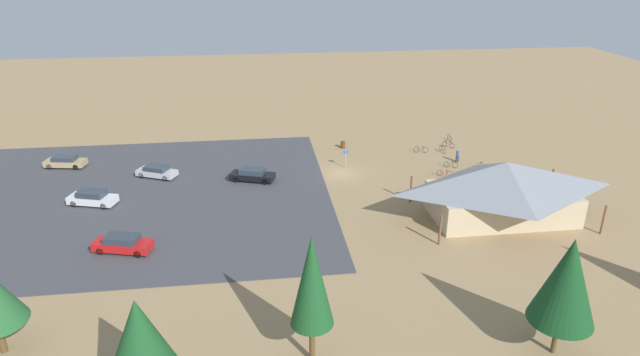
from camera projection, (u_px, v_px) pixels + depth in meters
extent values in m
plane|color=#9E7F56|center=(341.00, 173.00, 60.89)|extent=(160.00, 160.00, 0.00)
cube|color=#424247|center=(113.00, 198.00, 54.81)|extent=(43.90, 33.93, 0.05)
cube|color=#C6B28E|center=(501.00, 203.00, 50.39)|extent=(12.85, 6.71, 2.76)
pyramid|color=gray|center=(505.00, 176.00, 49.33)|extent=(15.21, 9.07, 2.74)
cylinder|color=brown|center=(552.00, 181.00, 55.25)|extent=(0.20, 0.20, 2.76)
cylinder|color=brown|center=(411.00, 189.00, 53.50)|extent=(0.20, 0.20, 2.76)
cylinder|color=brown|center=(603.00, 220.00, 47.27)|extent=(0.20, 0.20, 2.76)
cylinder|color=brown|center=(440.00, 230.00, 45.52)|extent=(0.20, 0.20, 2.76)
cylinder|color=brown|center=(343.00, 145.00, 68.65)|extent=(0.60, 0.60, 0.90)
cylinder|color=#99999E|center=(346.00, 159.00, 62.12)|extent=(0.08, 0.08, 2.20)
cube|color=#1959B2|center=(346.00, 152.00, 61.82)|extent=(0.56, 0.04, 0.40)
cylinder|color=brown|center=(556.00, 336.00, 33.16)|extent=(0.32, 0.32, 2.44)
cone|color=#14421E|center=(567.00, 281.00, 31.61)|extent=(3.91, 3.91, 5.59)
cone|color=#194C23|center=(140.00, 338.00, 27.67)|extent=(3.81, 3.81, 4.63)
cylinder|color=brown|center=(1.00, 337.00, 33.25)|extent=(0.43, 0.43, 2.26)
cylinder|color=brown|center=(312.00, 342.00, 32.43)|extent=(0.37, 0.37, 2.78)
cone|color=#194C23|center=(312.00, 281.00, 30.77)|extent=(2.59, 2.59, 5.85)
torus|color=black|center=(452.00, 146.00, 68.62)|extent=(0.46, 0.56, 0.68)
torus|color=black|center=(445.00, 144.00, 69.31)|extent=(0.46, 0.56, 0.68)
cylinder|color=#722D9E|center=(449.00, 144.00, 68.92)|extent=(0.65, 0.80, 0.04)
cylinder|color=#722D9E|center=(450.00, 144.00, 68.76)|extent=(0.04, 0.04, 0.44)
cube|color=black|center=(450.00, 142.00, 68.67)|extent=(0.19, 0.21, 0.05)
cylinder|color=#722D9E|center=(446.00, 142.00, 69.16)|extent=(0.04, 0.04, 0.43)
cylinder|color=black|center=(446.00, 141.00, 69.08)|extent=(0.40, 0.32, 0.03)
torus|color=black|center=(481.00, 165.00, 62.34)|extent=(0.51, 0.57, 0.73)
torus|color=black|center=(479.00, 168.00, 61.58)|extent=(0.51, 0.57, 0.73)
cylinder|color=#B7B7BC|center=(480.00, 165.00, 61.92)|extent=(0.63, 0.72, 0.04)
cylinder|color=#B7B7BC|center=(481.00, 164.00, 62.02)|extent=(0.04, 0.04, 0.38)
cube|color=black|center=(481.00, 163.00, 61.95)|extent=(0.19, 0.20, 0.05)
cylinder|color=#B7B7BC|center=(479.00, 165.00, 61.57)|extent=(0.04, 0.04, 0.45)
cylinder|color=black|center=(479.00, 164.00, 61.48)|extent=(0.38, 0.34, 0.03)
torus|color=black|center=(441.00, 148.00, 67.73)|extent=(0.09, 0.72, 0.72)
torus|color=black|center=(444.00, 151.00, 66.78)|extent=(0.09, 0.72, 0.72)
cylinder|color=orange|center=(443.00, 149.00, 67.21)|extent=(0.10, 0.97, 0.04)
cylinder|color=orange|center=(442.00, 147.00, 67.34)|extent=(0.04, 0.04, 0.43)
cube|color=black|center=(442.00, 146.00, 67.26)|extent=(0.09, 0.20, 0.05)
cylinder|color=orange|center=(444.00, 149.00, 66.77)|extent=(0.04, 0.04, 0.52)
cylinder|color=black|center=(444.00, 147.00, 66.67)|extent=(0.48, 0.06, 0.03)
torus|color=black|center=(505.00, 181.00, 58.08)|extent=(0.24, 0.66, 0.68)
torus|color=black|center=(498.00, 177.00, 58.99)|extent=(0.24, 0.66, 0.68)
cylinder|color=black|center=(501.00, 178.00, 58.49)|extent=(0.34, 0.96, 0.04)
cylinder|color=black|center=(503.00, 178.00, 58.29)|extent=(0.04, 0.04, 0.40)
cube|color=black|center=(503.00, 176.00, 58.21)|extent=(0.14, 0.21, 0.05)
cylinder|color=black|center=(499.00, 176.00, 58.82)|extent=(0.04, 0.04, 0.40)
cylinder|color=black|center=(499.00, 174.00, 58.74)|extent=(0.47, 0.18, 0.03)
torus|color=black|center=(451.00, 140.00, 70.83)|extent=(0.04, 0.66, 0.66)
torus|color=black|center=(448.00, 137.00, 71.80)|extent=(0.04, 0.66, 0.66)
cylinder|color=silver|center=(450.00, 138.00, 71.28)|extent=(0.04, 0.97, 0.04)
cylinder|color=silver|center=(450.00, 138.00, 71.08)|extent=(0.04, 0.04, 0.35)
cube|color=black|center=(450.00, 137.00, 71.01)|extent=(0.08, 0.20, 0.05)
cylinder|color=silver|center=(449.00, 136.00, 71.62)|extent=(0.04, 0.04, 0.43)
cylinder|color=black|center=(449.00, 135.00, 71.54)|extent=(0.48, 0.04, 0.03)
torus|color=black|center=(450.00, 174.00, 59.87)|extent=(0.67, 0.25, 0.69)
torus|color=black|center=(440.00, 173.00, 60.06)|extent=(0.67, 0.25, 0.69)
cylinder|color=red|center=(445.00, 173.00, 59.92)|extent=(0.96, 0.35, 0.04)
cylinder|color=red|center=(446.00, 172.00, 59.86)|extent=(0.04, 0.04, 0.37)
cube|color=black|center=(447.00, 171.00, 59.79)|extent=(0.22, 0.14, 0.05)
cylinder|color=red|center=(441.00, 171.00, 59.95)|extent=(0.04, 0.04, 0.48)
cylinder|color=black|center=(441.00, 169.00, 59.86)|extent=(0.18, 0.47, 0.03)
torus|color=black|center=(455.00, 165.00, 62.34)|extent=(0.68, 0.24, 0.70)
torus|color=black|center=(447.00, 165.00, 62.49)|extent=(0.68, 0.24, 0.70)
cylinder|color=#1E7F38|center=(451.00, 164.00, 62.37)|extent=(0.85, 0.29, 0.04)
cylinder|color=#1E7F38|center=(453.00, 163.00, 62.31)|extent=(0.04, 0.04, 0.42)
cube|color=black|center=(453.00, 162.00, 62.23)|extent=(0.21, 0.14, 0.05)
cylinder|color=#1E7F38|center=(448.00, 163.00, 62.39)|extent=(0.04, 0.04, 0.48)
cylinder|color=black|center=(448.00, 161.00, 62.29)|extent=(0.17, 0.47, 0.03)
torus|color=black|center=(425.00, 150.00, 67.08)|extent=(0.72, 0.21, 0.74)
torus|color=black|center=(416.00, 150.00, 67.18)|extent=(0.72, 0.21, 0.74)
cylinder|color=#2347B7|center=(421.00, 149.00, 67.08)|extent=(0.98, 0.27, 0.04)
cylinder|color=#2347B7|center=(422.00, 148.00, 67.03)|extent=(0.04, 0.04, 0.42)
cube|color=black|center=(423.00, 147.00, 66.95)|extent=(0.21, 0.12, 0.05)
cylinder|color=#2347B7|center=(417.00, 148.00, 67.07)|extent=(0.04, 0.04, 0.51)
cylinder|color=black|center=(418.00, 146.00, 66.97)|extent=(0.14, 0.47, 0.03)
torus|color=black|center=(501.00, 174.00, 59.82)|extent=(0.05, 0.67, 0.67)
torus|color=black|center=(497.00, 171.00, 60.76)|extent=(0.05, 0.67, 0.67)
cylinder|color=#197A7F|center=(499.00, 172.00, 60.25)|extent=(0.06, 0.95, 0.04)
cylinder|color=#197A7F|center=(500.00, 171.00, 60.05)|extent=(0.04, 0.04, 0.40)
cube|color=black|center=(500.00, 170.00, 59.97)|extent=(0.08, 0.20, 0.05)
cylinder|color=#197A7F|center=(498.00, 169.00, 60.59)|extent=(0.04, 0.04, 0.42)
cylinder|color=black|center=(498.00, 168.00, 60.51)|extent=(0.48, 0.04, 0.03)
cube|color=red|center=(123.00, 245.00, 44.67)|extent=(5.08, 2.94, 0.70)
cube|color=#2D3842|center=(122.00, 239.00, 44.43)|extent=(2.99, 2.18, 0.54)
cylinder|color=black|center=(100.00, 251.00, 44.29)|extent=(0.68, 0.38, 0.64)
cylinder|color=black|center=(109.00, 242.00, 45.67)|extent=(0.68, 0.38, 0.64)
cylinder|color=black|center=(138.00, 254.00, 43.87)|extent=(0.68, 0.38, 0.64)
cylinder|color=black|center=(146.00, 245.00, 45.25)|extent=(0.68, 0.38, 0.64)
cube|color=#BCBCC1|center=(157.00, 173.00, 59.59)|extent=(4.72, 3.41, 0.60)
cube|color=#2D3842|center=(156.00, 168.00, 59.38)|extent=(2.88, 2.41, 0.49)
cylinder|color=black|center=(141.00, 175.00, 59.41)|extent=(0.67, 0.47, 0.64)
cylinder|color=black|center=(149.00, 170.00, 60.74)|extent=(0.67, 0.47, 0.64)
cylinder|color=black|center=(165.00, 178.00, 58.59)|extent=(0.67, 0.47, 0.64)
cylinder|color=black|center=(173.00, 173.00, 59.92)|extent=(0.67, 0.47, 0.64)
cube|color=black|center=(253.00, 176.00, 58.62)|extent=(5.07, 3.19, 0.63)
cube|color=#2D3842|center=(252.00, 171.00, 58.39)|extent=(3.02, 2.32, 0.55)
cylinder|color=black|center=(236.00, 180.00, 58.30)|extent=(0.68, 0.41, 0.64)
cylinder|color=black|center=(241.00, 174.00, 59.69)|extent=(0.68, 0.41, 0.64)
cylinder|color=black|center=(265.00, 182.00, 57.71)|extent=(0.68, 0.41, 0.64)
cylinder|color=black|center=(269.00, 176.00, 59.10)|extent=(0.68, 0.41, 0.64)
cube|color=tan|center=(66.00, 163.00, 62.38)|extent=(4.81, 2.55, 0.64)
cube|color=#2D3842|center=(65.00, 158.00, 62.16)|extent=(2.79, 1.98, 0.47)
cylinder|color=black|center=(49.00, 167.00, 61.82)|extent=(0.67, 0.33, 0.64)
cylinder|color=black|center=(56.00, 162.00, 63.25)|extent=(0.67, 0.33, 0.64)
cylinder|color=black|center=(76.00, 167.00, 61.68)|extent=(0.67, 0.33, 0.64)
cylinder|color=black|center=(82.00, 162.00, 63.10)|extent=(0.67, 0.33, 0.64)
cube|color=white|center=(93.00, 199.00, 53.02)|extent=(4.97, 3.05, 0.69)
cube|color=#2D3842|center=(92.00, 193.00, 52.78)|extent=(2.95, 2.26, 0.57)
cylinder|color=black|center=(74.00, 204.00, 52.64)|extent=(0.68, 0.39, 0.64)
cylinder|color=black|center=(83.00, 197.00, 54.07)|extent=(0.68, 0.39, 0.64)
cylinder|color=black|center=(104.00, 206.00, 52.16)|extent=(0.68, 0.39, 0.64)
cylinder|color=black|center=(112.00, 199.00, 53.59)|extent=(0.68, 0.39, 0.64)
cube|color=#2D3347|center=(457.00, 159.00, 64.15)|extent=(0.34, 0.26, 0.81)
cylinder|color=blue|center=(458.00, 153.00, 63.88)|extent=(0.36, 0.36, 0.55)
sphere|color=tan|center=(458.00, 150.00, 63.73)|extent=(0.24, 0.24, 0.24)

